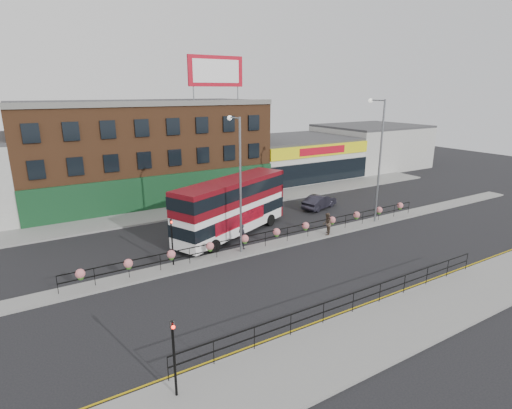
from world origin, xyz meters
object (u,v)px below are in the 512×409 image
pedestrian_b (327,224)px  car (319,202)px  lamp_column_east (378,151)px  lamp_column_west (239,174)px  double_decker_bus (232,201)px  pedestrian_a (242,236)px

pedestrian_b → car: bearing=-168.6°
pedestrian_b → lamp_column_east: 7.96m
lamp_column_west → lamp_column_east: 13.52m
double_decker_bus → lamp_column_west: size_ratio=1.20×
pedestrian_b → double_decker_bus: bearing=-76.7°
car → lamp_column_east: size_ratio=0.43×
car → pedestrian_b: pedestrian_b is taller
double_decker_bus → lamp_column_east: 13.20m
lamp_column_east → car: bearing=102.5°
lamp_column_west → pedestrian_a: bearing=34.3°
double_decker_bus → lamp_column_west: lamp_column_west is taller
pedestrian_a → pedestrian_b: 7.32m
double_decker_bus → pedestrian_b: (6.31, -4.22, -1.78)m
lamp_column_east → pedestrian_a: bearing=178.6°
lamp_column_east → double_decker_bus: bearing=163.5°
car → lamp_column_east: bearing=174.5°
car → pedestrian_a: 13.06m
pedestrian_a → car: bearing=-81.4°
pedestrian_b → lamp_column_west: 9.02m
double_decker_bus → pedestrian_a: (-0.95, -3.28, -1.74)m
pedestrian_a → pedestrian_b: pedestrian_a is taller
double_decker_bus → pedestrian_a: 3.84m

